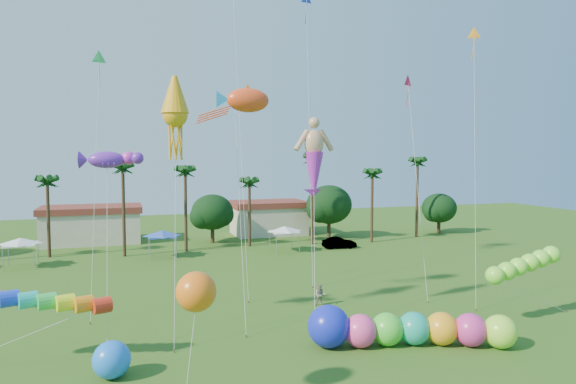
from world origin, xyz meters
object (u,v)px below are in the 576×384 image
object	(u,v)px
spectator_b	(320,295)
blue_ball	(112,360)
caterpillar_inflatable	(403,329)
car_b	(339,243)

from	to	relation	value
spectator_b	blue_ball	distance (m)	17.07
caterpillar_inflatable	blue_ball	xyz separation A→B (m)	(-16.40, 0.72, -0.10)
car_b	spectator_b	distance (m)	24.52
blue_ball	spectator_b	bearing A→B (deg)	30.03
spectator_b	blue_ball	world-z (taller)	blue_ball
blue_ball	car_b	bearing A→B (deg)	49.51
blue_ball	caterpillar_inflatable	bearing A→B (deg)	-2.52
car_b	caterpillar_inflatable	world-z (taller)	caterpillar_inflatable
spectator_b	caterpillar_inflatable	world-z (taller)	caterpillar_inflatable
caterpillar_inflatable	car_b	bearing A→B (deg)	90.76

